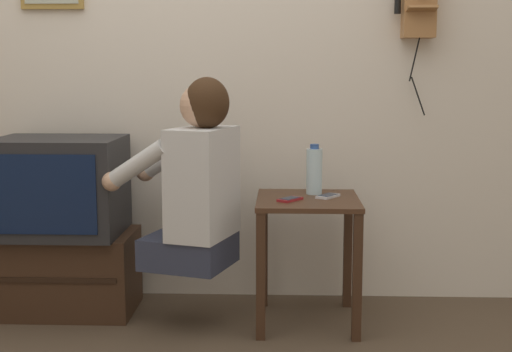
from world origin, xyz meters
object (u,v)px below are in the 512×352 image
Objects in this scene: cell_phone_held at (290,199)px; cell_phone_spare at (328,196)px; person at (196,181)px; television at (59,186)px; water_bottle at (314,171)px.

cell_phone_held and cell_phone_spare have the same top height.
television is at bearing 92.29° from person.
cell_phone_spare is 0.15m from water_bottle.
cell_phone_spare is (0.59, 0.11, -0.09)m from person.
water_bottle is (1.21, 0.02, 0.08)m from television.
person reaches higher than cell_phone_held.
water_bottle is (0.53, 0.20, 0.02)m from person.
cell_phone_held is (1.10, -0.16, -0.03)m from television.
water_bottle reaches higher than cell_phone_spare.
water_bottle is (0.11, 0.18, 0.10)m from cell_phone_held.
person is 1.44× the size of television.
person is 0.61m from cell_phone_spare.
person is 0.43m from cell_phone_held.
person is 6.23× the size of cell_phone_spare.
cell_phone_held is (0.42, 0.03, -0.09)m from person.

